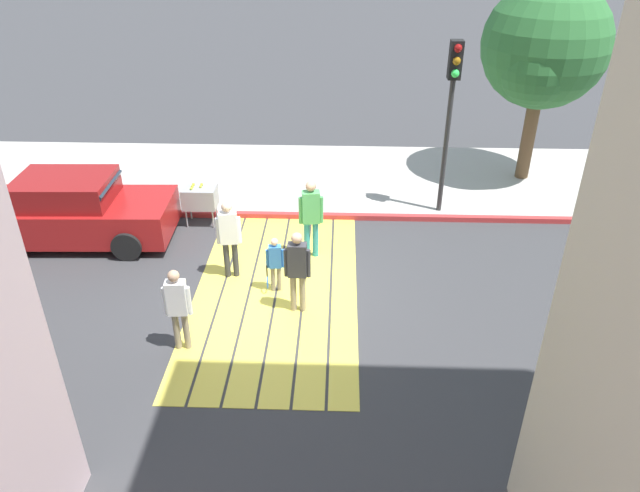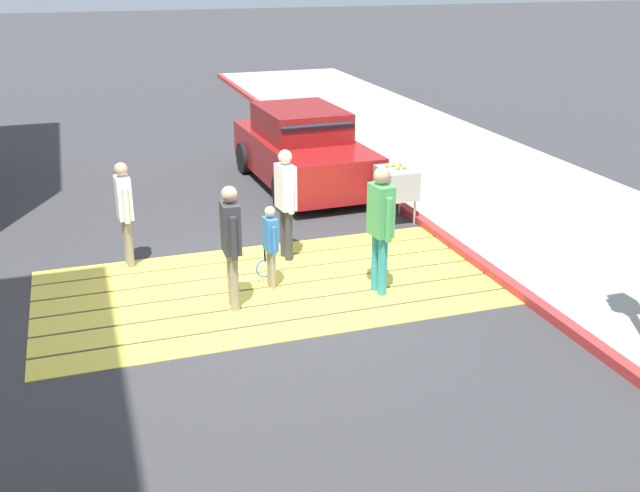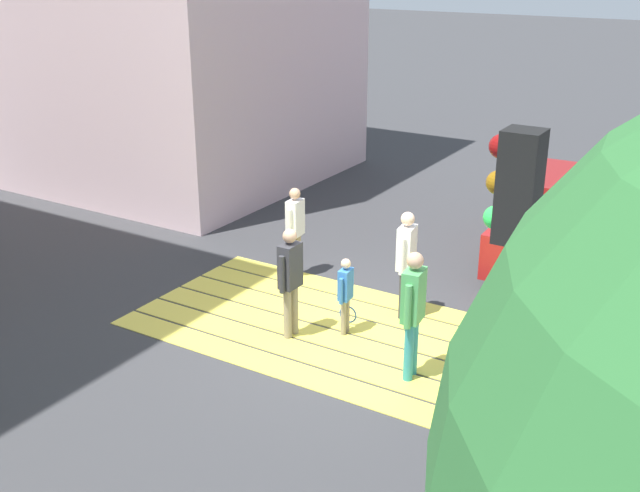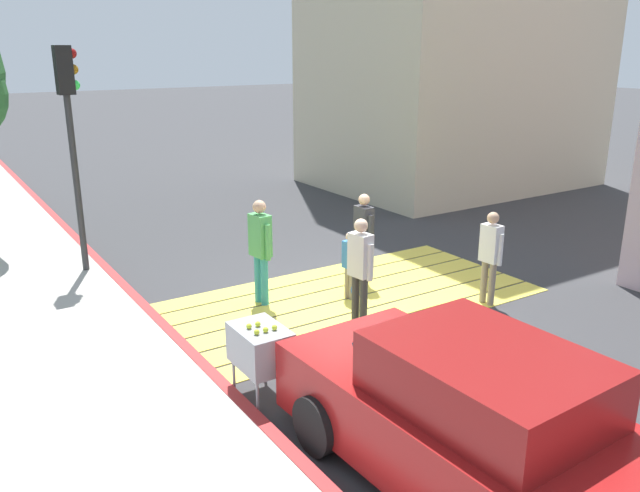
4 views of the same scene
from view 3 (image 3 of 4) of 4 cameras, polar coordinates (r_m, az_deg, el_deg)
The scene contains 11 objects.
ground_plane at distance 11.73m, azimuth 1.61°, elevation -6.40°, with size 120.00×120.00×0.00m, color #38383A.
crosswalk_stripes at distance 11.73m, azimuth 1.61°, elevation -6.38°, with size 6.40×3.25×0.01m.
curb_painted at distance 10.67m, azimuth 17.14°, elevation -10.04°, with size 0.16×40.00×0.13m, color #BC3333.
car_parked_near_curb at distance 14.92m, azimuth 17.67°, elevation 1.79°, with size 2.10×4.36×1.57m.
traffic_light_corner at distance 6.01m, azimuth 13.68°, elevation -2.88°, with size 0.39×0.28×4.24m.
tennis_ball_cart at distance 12.31m, azimuth 18.50°, elevation -2.59°, with size 0.56×0.80×1.02m.
pedestrian_adult_lead at distance 11.87m, azimuth 6.40°, elevation -0.82°, with size 0.27×0.50×1.74m.
pedestrian_adult_trailing at distance 11.21m, azimuth -2.21°, elevation -2.16°, with size 0.23×0.50×1.70m.
pedestrian_adult_side at distance 13.36m, azimuth -1.85°, elevation 1.53°, with size 0.23×0.48×1.62m.
pedestrian_teen_behind at distance 10.16m, azimuth 6.90°, elevation -4.46°, with size 0.28×0.53×1.82m.
pedestrian_child_with_racket at distance 11.42m, azimuth 1.91°, elevation -3.44°, with size 0.28×0.38×1.21m.
Camera 3 is at (-5.16, 9.03, 5.42)m, focal length 43.24 mm.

